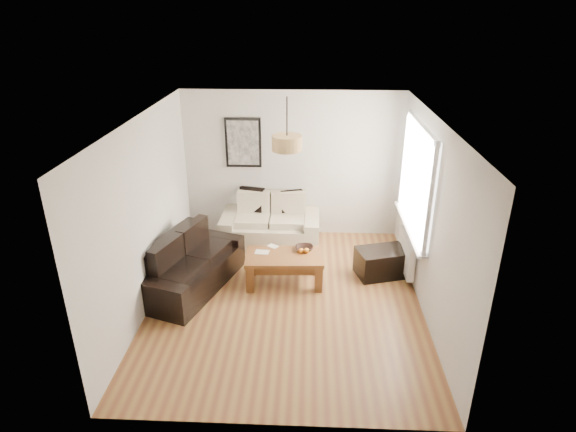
{
  "coord_description": "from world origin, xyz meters",
  "views": [
    {
      "loc": [
        0.3,
        -5.81,
        3.9
      ],
      "look_at": [
        0.0,
        0.6,
        1.05
      ],
      "focal_mm": 29.91,
      "sensor_mm": 36.0,
      "label": 1
    }
  ],
  "objects_px": {
    "sofa_leather": "(190,263)",
    "ottoman": "(382,262)",
    "loveseat_cream": "(271,221)",
    "coffee_table": "(284,269)"
  },
  "relations": [
    {
      "from": "sofa_leather",
      "to": "ottoman",
      "type": "height_order",
      "value": "sofa_leather"
    },
    {
      "from": "loveseat_cream",
      "to": "sofa_leather",
      "type": "xyz_separation_m",
      "value": [
        -1.07,
        -1.48,
        -0.03
      ]
    },
    {
      "from": "sofa_leather",
      "to": "coffee_table",
      "type": "relative_size",
      "value": 1.58
    },
    {
      "from": "loveseat_cream",
      "to": "sofa_leather",
      "type": "relative_size",
      "value": 0.93
    },
    {
      "from": "sofa_leather",
      "to": "coffee_table",
      "type": "bearing_deg",
      "value": -64.48
    },
    {
      "from": "sofa_leather",
      "to": "ottoman",
      "type": "relative_size",
      "value": 2.4
    },
    {
      "from": "loveseat_cream",
      "to": "ottoman",
      "type": "relative_size",
      "value": 2.25
    },
    {
      "from": "loveseat_cream",
      "to": "coffee_table",
      "type": "relative_size",
      "value": 1.47
    },
    {
      "from": "loveseat_cream",
      "to": "sofa_leather",
      "type": "bearing_deg",
      "value": -125.15
    },
    {
      "from": "sofa_leather",
      "to": "ottoman",
      "type": "xyz_separation_m",
      "value": [
        2.88,
        0.47,
        -0.18
      ]
    }
  ]
}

